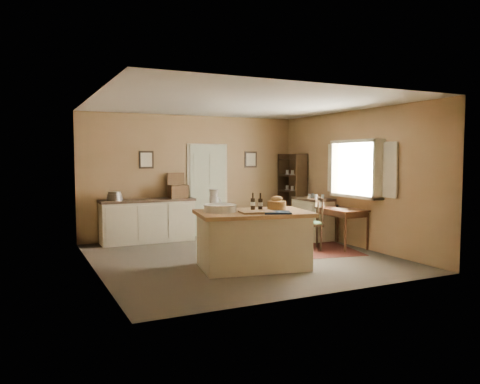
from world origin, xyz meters
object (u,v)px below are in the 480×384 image
object	(u,v)px
work_island	(252,238)
sideboard	(148,219)
desk_chair	(309,224)
shelving_unit	(294,193)
right_cabinet	(313,218)
writing_desk	(342,213)

from	to	relation	value
work_island	sideboard	size ratio (longest dim) A/B	0.99
desk_chair	shelving_unit	distance (m)	2.18
work_island	right_cabinet	distance (m)	2.96
desk_chair	right_cabinet	world-z (taller)	right_cabinet
right_cabinet	shelving_unit	world-z (taller)	shelving_unit
right_cabinet	desk_chair	bearing A→B (deg)	-127.51
desk_chair	work_island	bearing A→B (deg)	-130.53
shelving_unit	desk_chair	bearing A→B (deg)	-114.09
sideboard	right_cabinet	world-z (taller)	sideboard
writing_desk	desk_chair	size ratio (longest dim) A/B	1.01
right_cabinet	sideboard	bearing A→B (deg)	159.86
shelving_unit	right_cabinet	bearing A→B (deg)	-98.40
desk_chair	right_cabinet	size ratio (longest dim) A/B	1.00
right_cabinet	writing_desk	bearing A→B (deg)	-89.99
work_island	shelving_unit	world-z (taller)	shelving_unit
work_island	desk_chair	world-z (taller)	work_island
sideboard	shelving_unit	world-z (taller)	shelving_unit
writing_desk	right_cabinet	bearing A→B (deg)	90.01
work_island	desk_chair	distance (m)	1.84
sideboard	desk_chair	size ratio (longest dim) A/B	1.99
work_island	sideboard	xyz separation A→B (m)	(-0.93, 2.97, -0.00)
sideboard	right_cabinet	bearing A→B (deg)	-20.14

